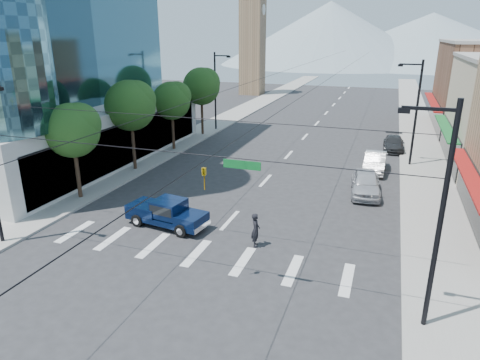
{
  "coord_description": "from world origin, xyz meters",
  "views": [
    {
      "loc": [
        8.62,
        -16.71,
        11.02
      ],
      "look_at": [
        0.92,
        5.26,
        3.0
      ],
      "focal_mm": 32.0,
      "sensor_mm": 36.0,
      "label": 1
    }
  ],
  "objects_px": {
    "parked_car_near": "(366,183)",
    "pedestrian": "(256,230)",
    "pickup_truck": "(167,212)",
    "parked_car_far": "(394,143)",
    "parked_car_mid": "(375,162)"
  },
  "relations": [
    {
      "from": "pickup_truck",
      "to": "parked_car_far",
      "type": "height_order",
      "value": "pickup_truck"
    },
    {
      "from": "pickup_truck",
      "to": "parked_car_near",
      "type": "distance_m",
      "value": 14.44
    },
    {
      "from": "pedestrian",
      "to": "pickup_truck",
      "type": "bearing_deg",
      "value": 65.23
    },
    {
      "from": "parked_car_near",
      "to": "parked_car_far",
      "type": "relative_size",
      "value": 1.05
    },
    {
      "from": "parked_car_near",
      "to": "parked_car_far",
      "type": "bearing_deg",
      "value": 77.21
    },
    {
      "from": "pedestrian",
      "to": "parked_car_far",
      "type": "bearing_deg",
      "value": -34.15
    },
    {
      "from": "pedestrian",
      "to": "parked_car_mid",
      "type": "xyz_separation_m",
      "value": [
        5.45,
        16.06,
        -0.17
      ]
    },
    {
      "from": "pedestrian",
      "to": "parked_car_near",
      "type": "bearing_deg",
      "value": -44.61
    },
    {
      "from": "parked_car_near",
      "to": "parked_car_mid",
      "type": "relative_size",
      "value": 1.04
    },
    {
      "from": "pickup_truck",
      "to": "parked_car_far",
      "type": "relative_size",
      "value": 1.11
    },
    {
      "from": "parked_car_mid",
      "to": "parked_car_far",
      "type": "height_order",
      "value": "parked_car_mid"
    },
    {
      "from": "pickup_truck",
      "to": "pedestrian",
      "type": "bearing_deg",
      "value": 1.23
    },
    {
      "from": "pickup_truck",
      "to": "parked_car_far",
      "type": "xyz_separation_m",
      "value": [
        12.69,
        23.11,
        -0.2
      ]
    },
    {
      "from": "parked_car_near",
      "to": "pedestrian",
      "type": "bearing_deg",
      "value": -121.89
    },
    {
      "from": "pedestrian",
      "to": "parked_car_near",
      "type": "height_order",
      "value": "pedestrian"
    }
  ]
}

